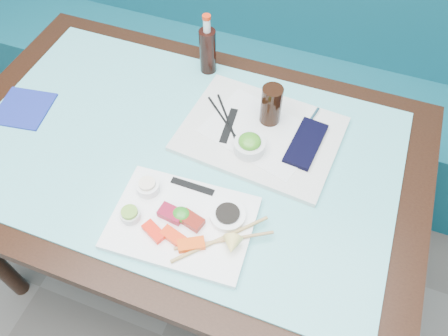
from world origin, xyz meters
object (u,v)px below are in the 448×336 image
(dining_table, at_px, (184,168))
(serving_tray, at_px, (260,134))
(blue_napkin, at_px, (24,108))
(seaweed_bowl, at_px, (249,146))
(cola_bottle_body, at_px, (208,51))
(sashimi_plate, at_px, (182,223))
(cola_glass, at_px, (271,105))
(booth_bench, at_px, (261,68))

(dining_table, xyz_separation_m, serving_tray, (0.20, 0.13, 0.10))
(blue_napkin, bearing_deg, dining_table, 2.61)
(seaweed_bowl, xyz_separation_m, cola_bottle_body, (-0.24, 0.29, 0.04))
(dining_table, xyz_separation_m, cola_bottle_body, (-0.05, 0.34, 0.17))
(sashimi_plate, xyz_separation_m, cola_bottle_body, (-0.15, 0.57, 0.07))
(serving_tray, distance_m, cola_glass, 0.09)
(serving_tray, height_order, cola_glass, cola_glass)
(serving_tray, height_order, blue_napkin, serving_tray)
(booth_bench, bearing_deg, blue_napkin, -121.15)
(cola_glass, height_order, cola_bottle_body, cola_bottle_body)
(serving_tray, bearing_deg, seaweed_bowl, -92.84)
(booth_bench, distance_m, dining_table, 0.89)
(booth_bench, distance_m, cola_bottle_body, 0.68)
(booth_bench, height_order, dining_table, booth_bench)
(dining_table, relative_size, blue_napkin, 8.95)
(booth_bench, distance_m, cola_glass, 0.83)
(sashimi_plate, relative_size, blue_napkin, 2.27)
(sashimi_plate, xyz_separation_m, serving_tray, (0.10, 0.35, -0.00))
(booth_bench, height_order, cola_bottle_body, booth_bench)
(sashimi_plate, relative_size, serving_tray, 0.79)
(sashimi_plate, bearing_deg, cola_glass, 71.81)
(serving_tray, relative_size, seaweed_bowl, 5.06)
(seaweed_bowl, distance_m, cola_glass, 0.14)
(serving_tray, bearing_deg, cola_glass, 84.45)
(dining_table, height_order, cola_glass, cola_glass)
(booth_bench, bearing_deg, cola_bottle_body, -96.12)
(cola_bottle_body, bearing_deg, cola_glass, -31.62)
(serving_tray, distance_m, seaweed_bowl, 0.08)
(sashimi_plate, bearing_deg, cola_bottle_body, 101.63)
(blue_napkin, bearing_deg, booth_bench, 58.85)
(cola_glass, relative_size, blue_napkin, 0.80)
(booth_bench, relative_size, dining_table, 2.14)
(dining_table, distance_m, blue_napkin, 0.53)
(dining_table, height_order, seaweed_bowl, seaweed_bowl)
(cola_glass, height_order, blue_napkin, cola_glass)
(booth_bench, xyz_separation_m, cola_bottle_body, (-0.05, -0.50, 0.46))
(dining_table, height_order, cola_bottle_body, cola_bottle_body)
(seaweed_bowl, bearing_deg, booth_bench, 103.33)
(cola_glass, bearing_deg, booth_bench, 107.45)
(cola_bottle_body, xyz_separation_m, blue_napkin, (-0.47, -0.37, -0.07))
(cola_bottle_body, bearing_deg, dining_table, -81.19)
(sashimi_plate, height_order, cola_bottle_body, cola_bottle_body)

